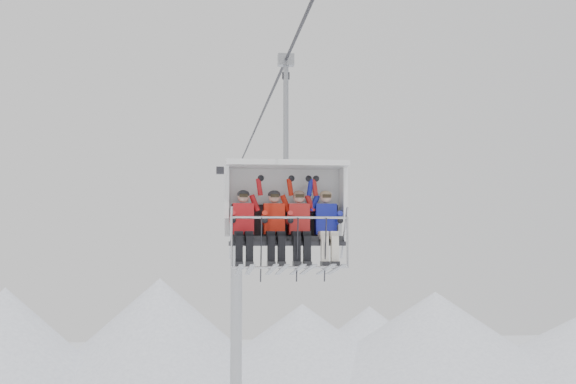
{
  "coord_description": "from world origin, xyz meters",
  "views": [
    {
      "loc": [
        -1.46,
        -12.9,
        9.92
      ],
      "look_at": [
        0.0,
        0.0,
        10.79
      ],
      "focal_mm": 45.0,
      "sensor_mm": 36.0,
      "label": 1
    }
  ],
  "objects": [
    {
      "name": "ridgeline",
      "position": [
        -1.58,
        42.05,
        2.84
      ],
      "size": [
        72.0,
        21.0,
        7.0
      ],
      "color": "white",
      "rests_on": "ground"
    },
    {
      "name": "lift_tower_right",
      "position": [
        0.0,
        22.0,
        5.78
      ],
      "size": [
        2.0,
        1.8,
        13.48
      ],
      "color": "#AEB0B5",
      "rests_on": "ground"
    },
    {
      "name": "haul_cable",
      "position": [
        0.0,
        0.0,
        13.3
      ],
      "size": [
        0.06,
        50.0,
        0.06
      ],
      "primitive_type": "cylinder",
      "rotation": [
        1.57,
        0.0,
        0.0
      ],
      "color": "#2C2C31",
      "rests_on": "lift_tower_left"
    },
    {
      "name": "chairlift_carrier",
      "position": [
        0.0,
        0.47,
        10.65
      ],
      "size": [
        2.24,
        1.17,
        3.98
      ],
      "color": "black",
      "rests_on": "haul_cable"
    },
    {
      "name": "skier_far_left",
      "position": [
        -0.79,
        0.17,
        10.19
      ],
      "size": [
        0.38,
        1.69,
        1.54
      ],
      "color": "red",
      "rests_on": "chairlift_carrier"
    },
    {
      "name": "skier_center_left",
      "position": [
        -0.23,
        0.17,
        10.19
      ],
      "size": [
        0.38,
        1.69,
        1.54
      ],
      "color": "red",
      "rests_on": "chairlift_carrier"
    },
    {
      "name": "skier_center_right",
      "position": [
        0.23,
        0.17,
        10.19
      ],
      "size": [
        0.38,
        1.69,
        1.54
      ],
      "color": "#B31F1D",
      "rests_on": "chairlift_carrier"
    },
    {
      "name": "skier_far_right",
      "position": [
        0.73,
        0.17,
        10.19
      ],
      "size": [
        0.38,
        1.69,
        1.54
      ],
      "color": "navy",
      "rests_on": "chairlift_carrier"
    }
  ]
}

